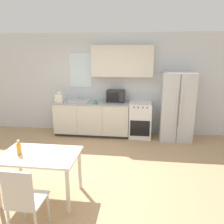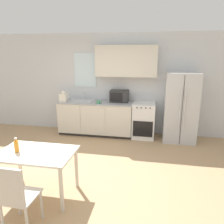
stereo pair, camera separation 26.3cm
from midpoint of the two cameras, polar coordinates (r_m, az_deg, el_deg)
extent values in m
plane|color=tan|center=(4.28, -4.85, -15.54)|extent=(12.00, 12.00, 0.00)
cube|color=silver|center=(6.06, 0.84, 7.25)|extent=(12.00, 0.06, 2.70)
cube|color=silver|center=(6.14, -5.78, 10.83)|extent=(0.61, 0.04, 0.91)
cube|color=beige|center=(5.76, 5.09, 13.13)|extent=(1.58, 0.32, 0.78)
cube|color=#333333|center=(6.15, -2.84, -5.25)|extent=(1.99, 0.56, 0.08)
cube|color=beige|center=(5.99, -2.96, -1.36)|extent=(1.99, 0.62, 0.81)
cube|color=beige|center=(5.88, -10.00, -1.87)|extent=(0.64, 0.01, 0.79)
cube|color=beige|center=(5.69, -3.71, -2.25)|extent=(0.64, 0.01, 0.79)
cube|color=beige|center=(5.57, 2.94, -2.63)|extent=(0.64, 0.01, 0.79)
cube|color=#9EA0A5|center=(5.88, -3.02, 2.56)|extent=(2.02, 0.65, 0.03)
cube|color=white|center=(5.85, 9.50, -2.16)|extent=(0.57, 0.60, 0.93)
cube|color=black|center=(5.60, 9.36, -4.43)|extent=(0.49, 0.01, 0.41)
cylinder|color=#262626|center=(5.45, 7.92, 1.12)|extent=(0.03, 0.02, 0.03)
cylinder|color=#262626|center=(5.44, 9.00, 1.07)|extent=(0.03, 0.02, 0.03)
cylinder|color=#262626|center=(5.44, 10.21, 1.02)|extent=(0.03, 0.02, 0.03)
cylinder|color=#262626|center=(5.44, 11.30, 0.96)|extent=(0.03, 0.02, 0.03)
cube|color=silver|center=(5.76, 18.68, 1.14)|extent=(0.79, 0.69, 1.73)
cube|color=#3F3F3F|center=(5.43, 19.15, 0.27)|extent=(0.01, 0.01, 1.67)
cylinder|color=silver|center=(5.39, 18.70, 0.58)|extent=(0.02, 0.02, 0.95)
cylinder|color=silver|center=(5.40, 19.74, 0.53)|extent=(0.02, 0.02, 0.95)
cube|color=#B7BABC|center=(5.97, -6.38, 2.91)|extent=(0.56, 0.45, 0.02)
cylinder|color=silver|center=(6.12, -5.92, 4.32)|extent=(0.02, 0.02, 0.21)
cylinder|color=silver|center=(6.04, -6.13, 5.10)|extent=(0.02, 0.14, 0.02)
cube|color=#282828|center=(5.84, 3.24, 4.19)|extent=(0.48, 0.34, 0.31)
cube|color=black|center=(5.68, 2.43, 3.89)|extent=(0.31, 0.01, 0.22)
cube|color=#2D2D33|center=(5.65, 4.76, 3.79)|extent=(0.10, 0.01, 0.25)
cylinder|color=#3F8C66|center=(5.63, -2.28, 2.60)|extent=(0.09, 0.09, 0.08)
torus|color=#3F8C66|center=(5.61, -1.57, 2.61)|extent=(0.02, 0.07, 0.07)
cube|color=silver|center=(5.95, -11.27, 3.70)|extent=(0.20, 0.17, 0.23)
sphere|color=silver|center=(5.93, -11.34, 5.00)|extent=(0.11, 0.11, 0.11)
cube|color=beige|center=(3.52, -17.21, -10.23)|extent=(1.16, 0.74, 0.03)
cylinder|color=beige|center=(3.25, -10.72, -19.39)|extent=(0.06, 0.06, 0.70)
cylinder|color=beige|center=(4.15, -21.31, -12.13)|extent=(0.06, 0.06, 0.70)
cylinder|color=beige|center=(3.74, -7.24, -14.26)|extent=(0.06, 0.06, 0.70)
cube|color=beige|center=(3.11, -20.38, -19.98)|extent=(0.41, 0.41, 0.02)
cube|color=beige|center=(2.85, -22.86, -17.70)|extent=(0.37, 0.04, 0.48)
cylinder|color=beige|center=(3.43, -21.02, -20.95)|extent=(0.03, 0.03, 0.43)
cylinder|color=beige|center=(3.28, -15.60, -22.29)|extent=(0.03, 0.03, 0.43)
cylinder|color=beige|center=(3.22, -24.53, -24.11)|extent=(0.03, 0.03, 0.43)
cylinder|color=beige|center=(3.06, -18.79, -25.84)|extent=(0.03, 0.03, 0.43)
cylinder|color=orange|center=(3.57, -21.74, -8.44)|extent=(0.07, 0.07, 0.18)
cylinder|color=orange|center=(3.53, -21.91, -6.85)|extent=(0.03, 0.03, 0.04)
cylinder|color=white|center=(3.52, -21.95, -6.43)|extent=(0.04, 0.04, 0.02)
camera|label=1|loc=(0.13, -88.26, 0.47)|focal=35.00mm
camera|label=2|loc=(0.13, 91.74, -0.47)|focal=35.00mm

